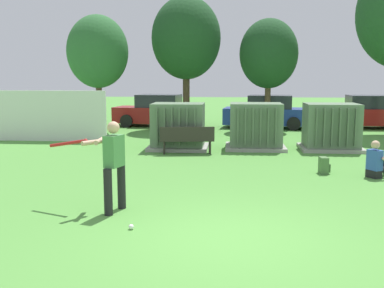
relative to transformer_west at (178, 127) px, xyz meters
The scene contains 16 objects.
ground_plane 9.16m from the transformer_west, 78.57° to the right, with size 96.00×96.00×0.00m, color #51933D.
fence_panel 5.65m from the transformer_west, 164.04° to the left, with size 4.80×0.12×2.00m, color white.
transformer_west is the anchor object (origin of this frame).
transformer_mid_west 2.74m from the transformer_west, ahead, with size 2.10×1.70×1.62m.
transformer_mid_east 5.35m from the transformer_west, ahead, with size 2.10×1.70×1.62m.
park_bench 1.13m from the transformer_west, 68.10° to the right, with size 1.84×0.62×0.92m.
batter 7.64m from the transformer_west, 92.98° to the right, with size 1.59×0.78×1.74m.
sports_ball 8.68m from the transformer_west, 88.79° to the right, with size 0.09×0.09×0.09m, color white.
seated_spectator 6.97m from the transformer_west, 36.53° to the right, with size 0.79×0.68×0.96m.
backpack 5.78m from the transformer_west, 41.13° to the right, with size 0.28×0.34×0.44m.
tree_left 7.00m from the transformer_west, 131.40° to the left, with size 2.78×2.78×5.31m.
tree_center_left 7.22m from the transformer_west, 92.96° to the left, with size 3.30×3.30×6.31m.
tree_center_right 7.58m from the transformer_west, 59.47° to the left, with size 2.73×2.73×5.22m.
parked_car_leftmost 7.50m from the transformer_west, 104.94° to the left, with size 4.37×2.29×1.62m.
parked_car_left_of_center 7.83m from the transformer_west, 62.06° to the left, with size 4.37×2.30×1.62m.
parked_car_right_of_center 11.23m from the transformer_west, 40.22° to the left, with size 4.22×1.97×1.62m.
Camera 1 is at (0.03, -7.06, 2.59)m, focal length 42.93 mm.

